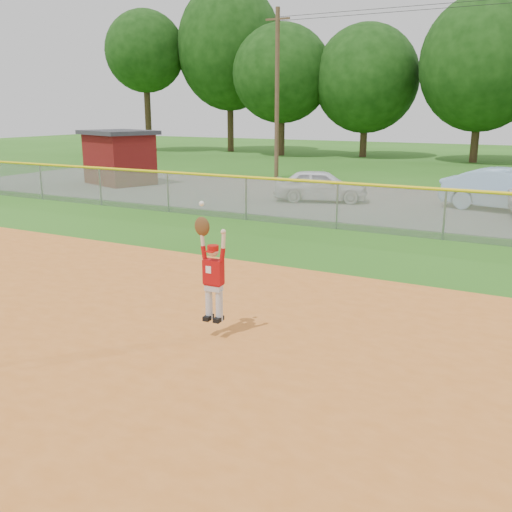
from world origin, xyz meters
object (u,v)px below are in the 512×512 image
at_px(utility_shed, 119,157).
at_px(car_blue, 508,190).
at_px(car_white_a, 321,185).
at_px(ballplayer, 212,270).

bearing_deg(utility_shed, car_blue, 1.69).
bearing_deg(car_white_a, car_blue, -99.89).
height_order(car_blue, ballplayer, ballplayer).
relative_size(car_white_a, ballplayer, 1.93).
height_order(car_white_a, utility_shed, utility_shed).
height_order(utility_shed, ballplayer, utility_shed).
bearing_deg(car_blue, ballplayer, 177.85).
xyz_separation_m(car_blue, ballplayer, (-3.27, -15.63, 0.38)).
xyz_separation_m(car_white_a, ballplayer, (3.83, -14.54, 0.51)).
distance_m(car_white_a, utility_shed, 11.29).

